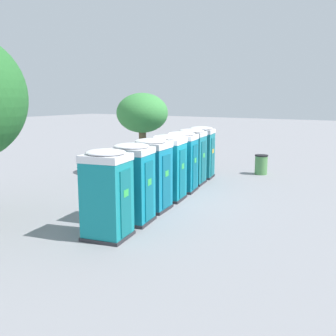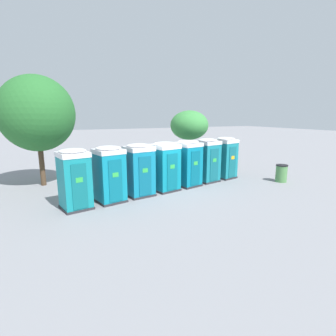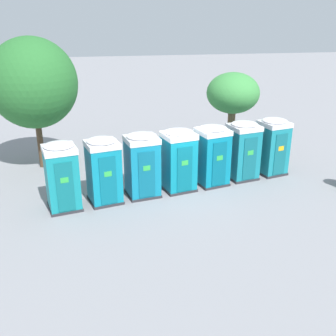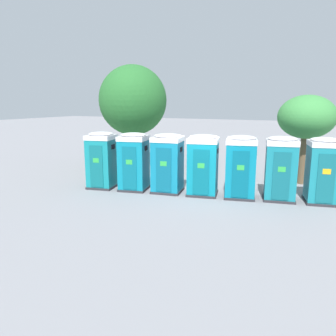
% 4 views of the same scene
% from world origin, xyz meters
% --- Properties ---
extents(ground_plane, '(120.00, 120.00, 0.00)m').
position_xyz_m(ground_plane, '(0.00, 0.00, 0.00)').
color(ground_plane, gray).
extents(portapotty_0, '(1.37, 1.41, 2.54)m').
position_xyz_m(portapotty_0, '(-4.49, -1.02, 1.28)').
color(portapotty_0, '#2D2D33').
rests_on(portapotty_0, ground).
extents(portapotty_1, '(1.42, 1.43, 2.54)m').
position_xyz_m(portapotty_1, '(-2.98, -0.74, 1.28)').
color(portapotty_1, '#2D2D33').
rests_on(portapotty_1, ground).
extents(portapotty_2, '(1.41, 1.38, 2.54)m').
position_xyz_m(portapotty_2, '(-1.48, -0.44, 1.28)').
color(portapotty_2, '#2D2D33').
rests_on(portapotty_2, ground).
extents(portapotty_3, '(1.45, 1.43, 2.54)m').
position_xyz_m(portapotty_3, '(0.04, -0.18, 1.28)').
color(portapotty_3, '#2D2D33').
rests_on(portapotty_3, ground).
extents(portapotty_4, '(1.45, 1.44, 2.54)m').
position_xyz_m(portapotty_4, '(1.54, 0.10, 1.28)').
color(portapotty_4, '#2D2D33').
rests_on(portapotty_4, ground).
extents(portapotty_5, '(1.41, 1.40, 2.54)m').
position_xyz_m(portapotty_5, '(3.04, 0.46, 1.28)').
color(portapotty_5, '#2D2D33').
rests_on(portapotty_5, ground).
extents(portapotty_6, '(1.40, 1.42, 2.54)m').
position_xyz_m(portapotty_6, '(4.55, 0.74, 1.28)').
color(portapotty_6, '#2D2D33').
rests_on(portapotty_6, ground).
extents(street_tree_1, '(2.61, 2.61, 4.17)m').
position_xyz_m(street_tree_1, '(3.68, 3.68, 3.11)').
color(street_tree_1, brown).
rests_on(street_tree_1, ground).
extents(trash_can, '(0.67, 0.67, 1.01)m').
position_xyz_m(trash_can, '(6.92, -1.53, 0.51)').
color(trash_can, '#518C4C').
rests_on(trash_can, ground).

